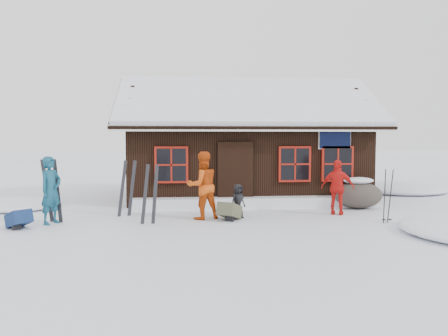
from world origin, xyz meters
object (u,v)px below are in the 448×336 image
(skier_orange_right, at_px, (338,187))
(skier_crouched, at_px, (238,201))
(skier_teal, at_px, (51,190))
(backpack_blue, at_px, (19,222))
(backpack_olive, at_px, (229,214))
(ski_poles, at_px, (387,197))
(skier_orange_left, at_px, (202,185))
(boulder, at_px, (358,194))
(ski_pair_left, at_px, (150,195))

(skier_orange_right, xyz_separation_m, skier_crouched, (-2.89, -0.26, -0.31))
(skier_teal, height_order, backpack_blue, skier_teal)
(backpack_blue, xyz_separation_m, backpack_olive, (5.17, 0.60, 0.01))
(skier_teal, height_order, ski_poles, skier_teal)
(backpack_blue, bearing_deg, skier_orange_left, -32.20)
(backpack_blue, bearing_deg, skier_teal, -2.48)
(skier_orange_right, height_order, skier_crouched, skier_orange_right)
(skier_teal, distance_m, boulder, 8.91)
(skier_teal, distance_m, backpack_olive, 4.61)
(skier_teal, xyz_separation_m, ski_pair_left, (2.50, -0.23, -0.13))
(skier_crouched, bearing_deg, boulder, -18.92)
(skier_teal, height_order, ski_pair_left, skier_teal)
(skier_teal, bearing_deg, ski_pair_left, -65.79)
(backpack_olive, bearing_deg, skier_orange_left, -167.07)
(skier_teal, distance_m, backpack_blue, 1.06)
(boulder, xyz_separation_m, ski_poles, (-0.17, -2.30, 0.23))
(ski_pair_left, height_order, backpack_olive, ski_pair_left)
(skier_orange_left, bearing_deg, skier_teal, -16.38)
(skier_teal, height_order, skier_orange_left, skier_orange_left)
(skier_crouched, bearing_deg, backpack_olive, -172.15)
(skier_orange_left, bearing_deg, ski_poles, 147.73)
(backpack_olive, bearing_deg, skier_teal, -148.06)
(backpack_olive, bearing_deg, ski_pair_left, -140.28)
(skier_teal, distance_m, ski_poles, 8.60)
(boulder, bearing_deg, backpack_olive, -159.21)
(ski_poles, bearing_deg, backpack_blue, 179.32)
(skier_teal, bearing_deg, skier_crouched, -56.27)
(ski_pair_left, height_order, ski_poles, ski_pair_left)
(ski_pair_left, bearing_deg, boulder, 30.84)
(skier_teal, relative_size, ski_pair_left, 1.10)
(skier_teal, relative_size, skier_orange_left, 0.95)
(skier_orange_left, distance_m, skier_crouched, 1.06)
(skier_teal, height_order, boulder, skier_teal)
(skier_orange_right, height_order, backpack_blue, skier_orange_right)
(skier_teal, bearing_deg, backpack_blue, 159.82)
(boulder, distance_m, backpack_blue, 9.61)
(skier_orange_left, height_order, ski_pair_left, skier_orange_left)
(ski_pair_left, distance_m, backpack_olive, 2.15)
(skier_orange_left, distance_m, backpack_olive, 1.04)
(skier_teal, relative_size, ski_poles, 1.21)
(skier_crouched, xyz_separation_m, backpack_blue, (-5.43, -0.87, -0.31))
(boulder, height_order, ski_pair_left, ski_pair_left)
(skier_orange_right, height_order, ski_pair_left, skier_orange_right)
(skier_orange_right, bearing_deg, ski_poles, 150.81)
(skier_teal, xyz_separation_m, skier_crouched, (4.82, 0.35, -0.39))
(skier_orange_right, xyz_separation_m, backpack_blue, (-8.32, -1.13, -0.62))
(backpack_olive, bearing_deg, backpack_blue, -142.47)
(skier_orange_left, relative_size, skier_crouched, 1.95)
(ski_pair_left, distance_m, backpack_blue, 3.18)
(backpack_olive, bearing_deg, skier_crouched, 76.29)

